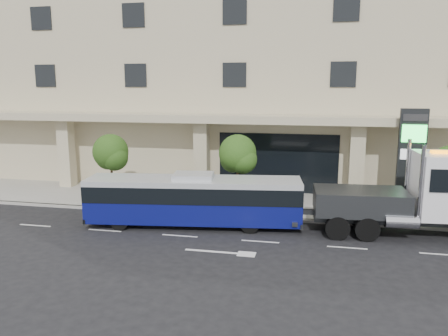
# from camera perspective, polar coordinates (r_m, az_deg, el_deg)

# --- Properties ---
(ground) EXTENTS (120.00, 120.00, 0.00)m
(ground) POSITION_cam_1_polar(r_m,az_deg,el_deg) (22.53, 5.22, -8.25)
(ground) COLOR black
(ground) RESTS_ON ground
(sidewalk) EXTENTS (120.00, 6.00, 0.15)m
(sidewalk) POSITION_cam_1_polar(r_m,az_deg,el_deg) (27.27, 6.41, -4.72)
(sidewalk) COLOR gray
(sidewalk) RESTS_ON ground
(curb) EXTENTS (120.00, 0.30, 0.15)m
(curb) POSITION_cam_1_polar(r_m,az_deg,el_deg) (24.40, 5.76, -6.57)
(curb) COLOR gray
(curb) RESTS_ON ground
(convention_center) EXTENTS (60.00, 17.60, 20.00)m
(convention_center) POSITION_cam_1_polar(r_m,az_deg,el_deg) (36.78, 8.30, 14.78)
(convention_center) COLOR #BDAF8E
(convention_center) RESTS_ON ground
(tree_left) EXTENTS (2.27, 2.20, 4.22)m
(tree_left) POSITION_cam_1_polar(r_m,az_deg,el_deg) (27.97, -14.54, 1.75)
(tree_left) COLOR #422B19
(tree_left) RESTS_ON sidewalk
(tree_mid) EXTENTS (2.28, 2.20, 4.38)m
(tree_mid) POSITION_cam_1_polar(r_m,az_deg,el_deg) (25.47, 1.84, 1.57)
(tree_mid) COLOR #422B19
(tree_mid) RESTS_ON sidewalk
(city_bus) EXTENTS (11.38, 3.78, 2.83)m
(city_bus) POSITION_cam_1_polar(r_m,az_deg,el_deg) (22.97, -3.99, -4.10)
(city_bus) COLOR black
(city_bus) RESTS_ON ground
(tow_truck) EXTENTS (10.30, 3.08, 4.68)m
(tow_truck) POSITION_cam_1_polar(r_m,az_deg,el_deg) (23.29, 23.98, -3.59)
(tow_truck) COLOR #2D3033
(tow_truck) RESTS_ON ground
(signage_pylon) EXTENTS (1.51, 0.65, 5.90)m
(signage_pylon) POSITION_cam_1_polar(r_m,az_deg,el_deg) (27.03, 23.23, 0.99)
(signage_pylon) COLOR black
(signage_pylon) RESTS_ON sidewalk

